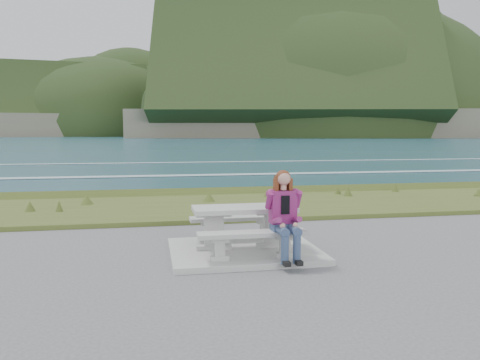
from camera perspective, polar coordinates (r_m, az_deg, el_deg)
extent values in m
cube|color=#989893|center=(8.41, 0.50, -8.65)|extent=(2.60, 2.10, 0.10)
cube|color=#989893|center=(8.30, -3.20, -8.21)|extent=(0.62, 0.12, 0.08)
cube|color=#989893|center=(8.23, -3.21, -6.22)|extent=(0.34, 0.09, 0.51)
cube|color=#989893|center=(8.17, -3.22, -4.20)|extent=(0.62, 0.12, 0.08)
cube|color=#989893|center=(8.50, 4.11, -7.87)|extent=(0.62, 0.12, 0.08)
cube|color=#989893|center=(8.44, 4.12, -5.92)|extent=(0.34, 0.09, 0.51)
cube|color=#989893|center=(8.38, 4.14, -3.95)|extent=(0.62, 0.12, 0.08)
cube|color=#989893|center=(8.25, 0.51, -3.53)|extent=(1.80, 0.75, 0.08)
cube|color=#989893|center=(7.63, -2.49, -9.47)|extent=(0.30, 0.12, 0.08)
cube|color=#989893|center=(7.59, -2.49, -8.38)|extent=(0.17, 0.09, 0.22)
cube|color=#989893|center=(7.55, -2.50, -7.28)|extent=(0.30, 0.12, 0.08)
cube|color=#989893|center=(7.85, 5.43, -9.05)|extent=(0.30, 0.12, 0.08)
cube|color=#989893|center=(7.81, 5.45, -7.99)|extent=(0.17, 0.09, 0.22)
cube|color=#989893|center=(7.78, 5.46, -6.91)|extent=(0.30, 0.12, 0.08)
cube|color=#989893|center=(7.63, 1.54, -6.56)|extent=(1.80, 0.35, 0.07)
cube|color=#989893|center=(8.97, -3.79, -7.13)|extent=(0.30, 0.12, 0.08)
cube|color=#989893|center=(8.94, -3.80, -6.20)|extent=(0.17, 0.09, 0.22)
cube|color=#989893|center=(8.91, -3.81, -5.25)|extent=(0.30, 0.12, 0.08)
cube|color=#989893|center=(9.16, 2.97, -6.85)|extent=(0.30, 0.12, 0.08)
cube|color=#989893|center=(9.13, 2.98, -5.94)|extent=(0.17, 0.09, 0.22)
cube|color=#989893|center=(9.10, 2.98, -5.01)|extent=(0.30, 0.12, 0.08)
cube|color=#989893|center=(8.98, -0.37, -4.67)|extent=(1.80, 0.35, 0.07)
cube|color=#415520|center=(13.25, -3.75, -3.50)|extent=(160.00, 4.50, 0.22)
cube|color=#6F6853|center=(16.10, -5.02, -1.84)|extent=(160.00, 0.80, 2.20)
plane|color=#224F61|center=(438.00, -10.64, 5.28)|extent=(1600.00, 1600.00, 0.00)
cube|color=silver|center=(22.38, -6.56, -4.18)|extent=(220.00, 3.00, 0.06)
cube|color=silver|center=(30.27, -7.69, -1.56)|extent=(220.00, 2.00, 0.06)
cube|color=silver|center=(42.19, -8.58, 0.53)|extent=(220.00, 1.40, 0.06)
cube|color=silver|center=(60.13, -9.26, 2.10)|extent=(220.00, 1.00, 0.06)
cube|color=#6F6853|center=(362.73, 10.54, 6.60)|extent=(296.14, 193.70, 18.00)
ellipsoid|color=black|center=(362.78, 10.55, 7.07)|extent=(311.77, 210.10, 183.03)
cube|color=#6F6853|center=(535.36, 26.27, 5.84)|extent=(224.66, 148.06, 18.00)
ellipsoid|color=black|center=(535.40, 26.28, 6.16)|extent=(236.23, 161.33, 139.96)
cube|color=#6F6853|center=(449.65, -15.80, 6.32)|extent=(201.55, 149.04, 18.00)
ellipsoid|color=black|center=(449.69, -15.81, 6.70)|extent=(211.86, 162.91, 118.43)
cube|color=navy|center=(7.58, 5.77, -7.69)|extent=(0.41, 0.73, 0.57)
cube|color=#811E5F|center=(7.69, 5.25, -3.27)|extent=(0.43, 0.25, 0.54)
sphere|color=tan|center=(7.62, 5.33, 0.20)|extent=(0.23, 0.23, 0.23)
sphere|color=#4E2B11|center=(7.64, 5.27, 0.29)|extent=(0.25, 0.25, 0.25)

